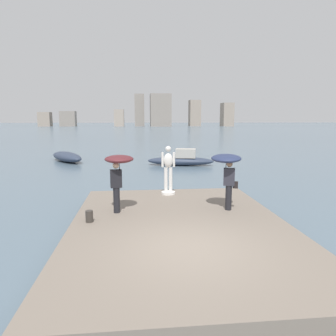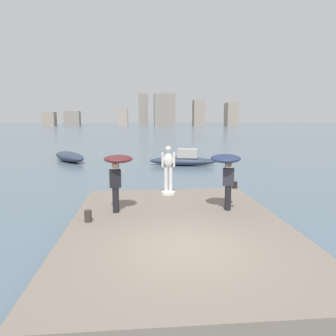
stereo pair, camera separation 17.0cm
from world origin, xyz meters
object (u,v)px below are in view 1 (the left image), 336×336
mooring_bollard (89,216)px  statue_white_figure (168,172)px  onlooker_left (118,168)px  onlooker_right (227,166)px  boat_mid (67,157)px  boat_near (182,160)px

mooring_bollard → statue_white_figure: bearing=50.3°
onlooker_left → onlooker_right: (3.73, -0.04, 0.01)m
mooring_bollard → onlooker_right: bearing=11.3°
boat_mid → boat_near: bearing=-18.6°
onlooker_right → boat_near: bearing=88.6°
boat_near → boat_mid: 9.73m
mooring_bollard → boat_mid: size_ratio=0.07×
mooring_bollard → boat_mid: (-4.31, 17.12, -0.18)m
boat_near → boat_mid: boat_near is taller
statue_white_figure → onlooker_right: bearing=-53.8°
statue_white_figure → onlooker_left: size_ratio=1.03×
boat_near → boat_mid: bearing=161.4°
onlooker_right → boat_near: size_ratio=0.38×
boat_mid → onlooker_left: bearing=-72.2°
onlooker_right → mooring_bollard: onlooker_right is taller
onlooker_left → boat_near: onlooker_left is taller
onlooker_right → boat_near: 13.19m
onlooker_left → boat_near: bearing=72.8°
statue_white_figure → onlooker_left: (-1.94, -2.42, 0.58)m
onlooker_left → onlooker_right: onlooker_right is taller
mooring_bollard → onlooker_left: bearing=47.8°
boat_mid → onlooker_right: bearing=-61.2°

